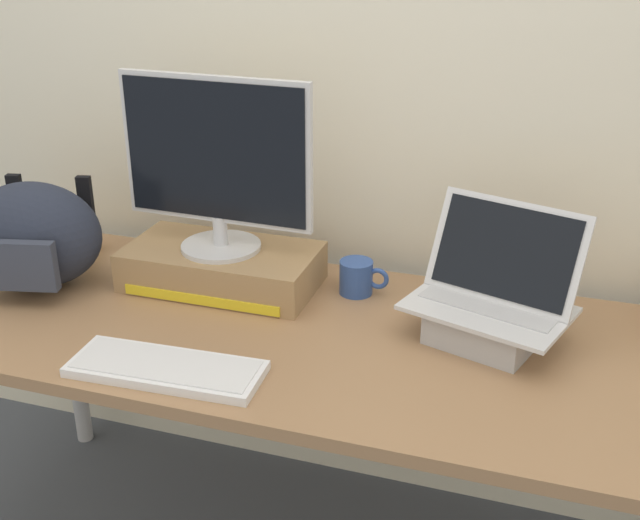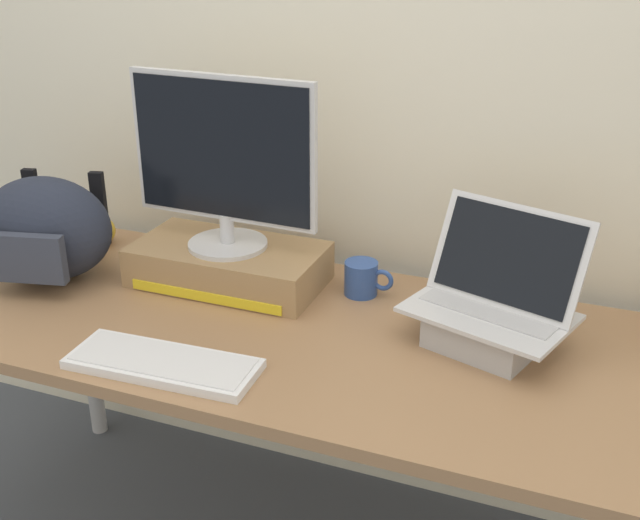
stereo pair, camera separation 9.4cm
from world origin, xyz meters
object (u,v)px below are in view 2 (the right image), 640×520
object	(u,v)px
desktop_monitor	(223,162)
plush_toy	(101,231)
coffee_mug	(362,278)
open_laptop	(490,317)
messenger_backpack	(46,229)
toner_box_yellow	(229,264)
external_keyboard	(163,363)

from	to	relation	value
desktop_monitor	plush_toy	distance (m)	0.55
coffee_mug	plush_toy	distance (m)	0.80
open_laptop	messenger_backpack	world-z (taller)	open_laptop
toner_box_yellow	coffee_mug	bearing A→B (deg)	9.85
desktop_monitor	messenger_backpack	distance (m)	0.50
coffee_mug	desktop_monitor	bearing A→B (deg)	-169.96
desktop_monitor	external_keyboard	xyz separation A→B (m)	(0.07, -0.42, -0.31)
open_laptop	external_keyboard	distance (m)	0.71
external_keyboard	coffee_mug	bearing A→B (deg)	57.76
desktop_monitor	open_laptop	xyz separation A→B (m)	(0.68, -0.07, -0.26)
messenger_backpack	external_keyboard	bearing A→B (deg)	-42.42
external_keyboard	desktop_monitor	bearing A→B (deg)	96.14
desktop_monitor	plush_toy	bearing A→B (deg)	170.20
plush_toy	open_laptop	bearing A→B (deg)	-8.20
messenger_backpack	plush_toy	distance (m)	0.26
external_keyboard	coffee_mug	distance (m)	0.56
open_laptop	external_keyboard	size ratio (longest dim) A/B	0.97
open_laptop	external_keyboard	xyz separation A→B (m)	(-0.61, -0.36, -0.05)
desktop_monitor	open_laptop	world-z (taller)	desktop_monitor
open_laptop	external_keyboard	world-z (taller)	open_laptop
desktop_monitor	plush_toy	world-z (taller)	desktop_monitor
external_keyboard	coffee_mug	world-z (taller)	coffee_mug
external_keyboard	toner_box_yellow	bearing A→B (deg)	96.11
open_laptop	coffee_mug	xyz separation A→B (m)	(-0.34, 0.13, -0.02)
desktop_monitor	open_laptop	bearing A→B (deg)	-3.85
open_laptop	desktop_monitor	bearing A→B (deg)	-168.17
toner_box_yellow	external_keyboard	distance (m)	0.43
external_keyboard	plush_toy	xyz separation A→B (m)	(-0.53, 0.52, 0.03)
coffee_mug	plush_toy	xyz separation A→B (m)	(-0.80, 0.04, -0.00)
toner_box_yellow	desktop_monitor	xyz separation A→B (m)	(-0.00, -0.00, 0.27)
desktop_monitor	toner_box_yellow	bearing A→B (deg)	89.28
plush_toy	toner_box_yellow	bearing A→B (deg)	-11.59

